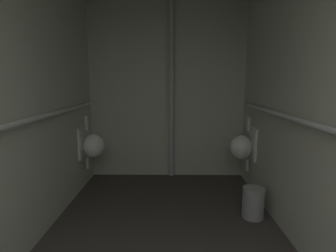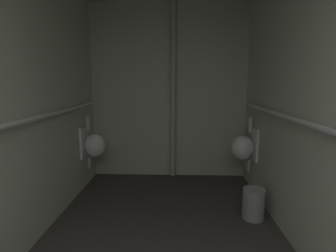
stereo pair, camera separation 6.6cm
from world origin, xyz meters
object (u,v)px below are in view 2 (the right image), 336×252
at_px(urinal_left_mid, 94,145).
at_px(waste_bin, 253,204).
at_px(standpipe_back_wall, 173,92).
at_px(urinal_right_mid, 244,147).

xyz_separation_m(urinal_left_mid, waste_bin, (2.02, -0.84, -0.45)).
distance_m(standpipe_back_wall, waste_bin, 1.95).
height_order(urinal_left_mid, waste_bin, urinal_left_mid).
bearing_deg(urinal_left_mid, waste_bin, -22.58).
distance_m(urinal_right_mid, standpipe_back_wall, 1.31).
bearing_deg(standpipe_back_wall, urinal_left_mid, -159.29).
bearing_deg(waste_bin, urinal_right_mid, 84.70).
bearing_deg(standpipe_back_wall, waste_bin, -54.23).
xyz_separation_m(urinal_left_mid, urinal_right_mid, (2.10, -0.06, 0.00)).
distance_m(urinal_left_mid, waste_bin, 2.24).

